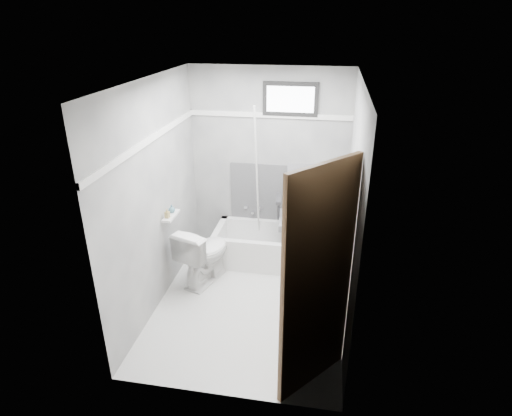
% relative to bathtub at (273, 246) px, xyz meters
% --- Properties ---
extents(floor, '(2.60, 2.60, 0.00)m').
position_rel_bathtub_xyz_m(floor, '(-0.12, -0.93, -0.21)').
color(floor, white).
rests_on(floor, ground).
extents(ceiling, '(2.60, 2.60, 0.00)m').
position_rel_bathtub_xyz_m(ceiling, '(-0.12, -0.93, 2.19)').
color(ceiling, silver).
rests_on(ceiling, floor).
extents(wall_back, '(2.00, 0.02, 2.40)m').
position_rel_bathtub_xyz_m(wall_back, '(-0.12, 0.37, 0.99)').
color(wall_back, slate).
rests_on(wall_back, floor).
extents(wall_front, '(2.00, 0.02, 2.40)m').
position_rel_bathtub_xyz_m(wall_front, '(-0.12, -2.23, 0.99)').
color(wall_front, slate).
rests_on(wall_front, floor).
extents(wall_left, '(0.02, 2.60, 2.40)m').
position_rel_bathtub_xyz_m(wall_left, '(-1.12, -0.93, 0.99)').
color(wall_left, slate).
rests_on(wall_left, floor).
extents(wall_right, '(0.02, 2.60, 2.40)m').
position_rel_bathtub_xyz_m(wall_right, '(0.88, -0.93, 0.99)').
color(wall_right, slate).
rests_on(wall_right, floor).
extents(bathtub, '(1.50, 0.70, 0.42)m').
position_rel_bathtub_xyz_m(bathtub, '(0.00, 0.00, 0.00)').
color(bathtub, white).
rests_on(bathtub, floor).
extents(office_chair, '(0.71, 0.71, 1.12)m').
position_rel_bathtub_xyz_m(office_chair, '(0.34, 0.03, 0.47)').
color(office_chair, slate).
rests_on(office_chair, bathtub).
extents(toilet, '(0.63, 0.83, 0.72)m').
position_rel_bathtub_xyz_m(toilet, '(-0.74, -0.58, 0.15)').
color(toilet, white).
rests_on(toilet, floor).
extents(door, '(0.78, 0.78, 2.00)m').
position_rel_bathtub_xyz_m(door, '(0.86, -2.21, 0.79)').
color(door, brown).
rests_on(door, floor).
extents(window, '(0.66, 0.04, 0.40)m').
position_rel_bathtub_xyz_m(window, '(0.13, 0.36, 1.81)').
color(window, black).
rests_on(window, wall_back).
extents(backerboard, '(1.50, 0.02, 0.78)m').
position_rel_bathtub_xyz_m(backerboard, '(0.13, 0.36, 0.59)').
color(backerboard, '#4C4C4F').
rests_on(backerboard, wall_back).
extents(trim_back, '(2.00, 0.02, 0.06)m').
position_rel_bathtub_xyz_m(trim_back, '(-0.12, 0.36, 1.61)').
color(trim_back, white).
rests_on(trim_back, wall_back).
extents(trim_left, '(0.02, 2.60, 0.06)m').
position_rel_bathtub_xyz_m(trim_left, '(-1.11, -0.93, 1.61)').
color(trim_left, white).
rests_on(trim_left, wall_left).
extents(pole, '(0.02, 0.40, 1.92)m').
position_rel_bathtub_xyz_m(pole, '(-0.23, 0.13, 0.84)').
color(pole, silver).
rests_on(pole, bathtub).
extents(shelf, '(0.10, 0.32, 0.02)m').
position_rel_bathtub_xyz_m(shelf, '(-1.05, -0.73, 0.69)').
color(shelf, silver).
rests_on(shelf, wall_left).
extents(soap_bottle_a, '(0.06, 0.06, 0.10)m').
position_rel_bathtub_xyz_m(soap_bottle_a, '(-1.06, -0.81, 0.76)').
color(soap_bottle_a, '#A48F52').
rests_on(soap_bottle_a, shelf).
extents(soap_bottle_b, '(0.09, 0.09, 0.09)m').
position_rel_bathtub_xyz_m(soap_bottle_b, '(-1.06, -0.67, 0.75)').
color(soap_bottle_b, slate).
rests_on(soap_bottle_b, shelf).
extents(faucet, '(0.26, 0.10, 0.16)m').
position_rel_bathtub_xyz_m(faucet, '(-0.32, 0.34, 0.34)').
color(faucet, silver).
rests_on(faucet, wall_back).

